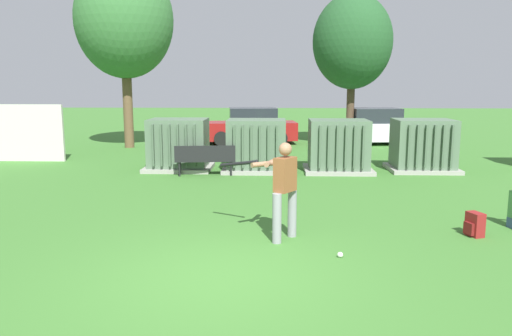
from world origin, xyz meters
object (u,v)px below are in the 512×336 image
at_px(transformer_west, 179,145).
at_px(transformer_east, 423,146).
at_px(park_bench, 205,158).
at_px(backpack, 474,225).
at_px(sports_ball, 340,255).
at_px(parked_car_left_of_center, 372,127).
at_px(batter, 282,186).
at_px(parked_car_leftmost, 250,127).
at_px(transformer_mid_west, 256,146).
at_px(transformer_mid_east, 338,147).

relative_size(transformer_west, transformer_east, 1.00).
bearing_deg(park_bench, backpack, -45.32).
bearing_deg(transformer_west, sports_ball, -62.85).
relative_size(transformer_west, parked_car_left_of_center, 0.48).
xyz_separation_m(transformer_east, batter, (-4.51, -7.22, 0.19)).
height_order(batter, parked_car_leftmost, batter).
bearing_deg(backpack, parked_car_left_of_center, 87.00).
distance_m(sports_ball, parked_car_left_of_center, 15.42).
bearing_deg(transformer_mid_west, transformer_east, 2.73).
relative_size(transformer_east, parked_car_leftmost, 0.48).
xyz_separation_m(batter, parked_car_left_of_center, (4.22, 14.12, -0.22)).
bearing_deg(transformer_mid_east, park_bench, -167.95).
height_order(transformer_east, park_bench, transformer_east).
bearing_deg(backpack, park_bench, 134.68).
relative_size(transformer_mid_west, sports_ball, 23.33).
bearing_deg(backpack, transformer_west, 134.54).
distance_m(transformer_mid_east, parked_car_leftmost, 7.88).
bearing_deg(transformer_mid_west, parked_car_leftmost, 94.33).
xyz_separation_m(transformer_mid_west, backpack, (4.21, -6.67, -0.57)).
height_order(transformer_mid_west, parked_car_leftmost, same).
bearing_deg(transformer_west, backpack, -45.46).
relative_size(transformer_east, parked_car_left_of_center, 0.48).
xyz_separation_m(parked_car_leftmost, parked_car_left_of_center, (5.48, -0.08, 0.00)).
height_order(sports_ball, parked_car_left_of_center, parked_car_left_of_center).
height_order(transformer_west, sports_ball, transformer_west).
bearing_deg(parked_car_leftmost, backpack, -71.08).
bearing_deg(batter, park_bench, 110.03).
bearing_deg(backpack, sports_ball, -154.36).
distance_m(transformer_mid_west, transformer_east, 5.24).
height_order(transformer_east, backpack, transformer_east).
bearing_deg(transformer_mid_east, backpack, -75.95).
height_order(transformer_west, parked_car_left_of_center, same).
relative_size(batter, parked_car_left_of_center, 0.40).
xyz_separation_m(transformer_mid_west, park_bench, (-1.50, -0.89, -0.25)).
height_order(transformer_west, parked_car_leftmost, same).
relative_size(parked_car_leftmost, parked_car_left_of_center, 1.00).
xyz_separation_m(transformer_east, sports_ball, (-3.59, -8.15, -0.74)).
height_order(backpack, parked_car_leftmost, parked_car_leftmost).
bearing_deg(sports_ball, batter, 134.71).
relative_size(transformer_east, sports_ball, 23.33).
distance_m(transformer_mid_west, parked_car_left_of_center, 8.68).
relative_size(park_bench, backpack, 4.17).
distance_m(batter, sports_ball, 1.61).
distance_m(transformer_mid_west, sports_ball, 8.11).
xyz_separation_m(park_bench, batter, (2.22, -6.08, 0.44)).
bearing_deg(batter, transformer_east, 57.99).
bearing_deg(park_bench, batter, -69.97).
distance_m(transformer_mid_east, batter, 7.19).
distance_m(batter, parked_car_left_of_center, 14.74).
relative_size(park_bench, batter, 1.05).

